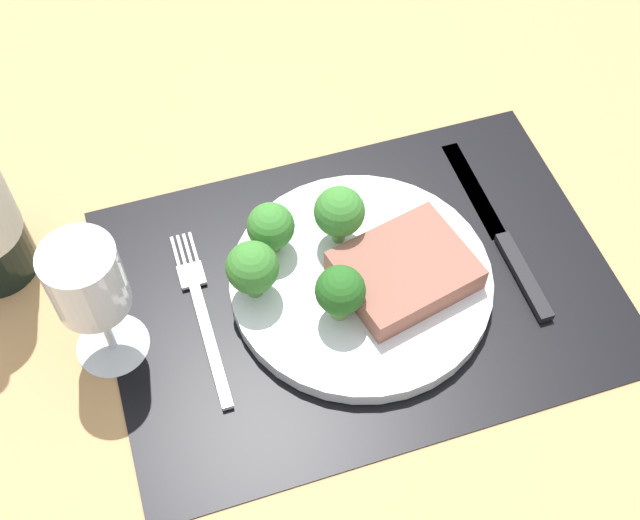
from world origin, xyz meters
TOP-DOWN VIEW (x-y plane):
  - ground_plane at (0.00, 0.00)cm, footprint 140.00×110.00cm
  - placemat at (0.00, 0.00)cm, footprint 47.17×33.33cm
  - plate at (0.00, 0.00)cm, footprint 24.52×24.52cm
  - steak at (3.68, -1.37)cm, footprint 13.45×11.79cm
  - broccoli_near_fork at (-3.20, -3.18)cm, footprint 4.45×4.45cm
  - broccoli_back_left at (-6.96, 5.68)cm, footprint 4.46×4.46cm
  - broccoli_center at (-0.64, 4.74)cm, footprint 4.75×4.75cm
  - broccoli_near_steak at (-9.80, 1.41)cm, footprint 4.78×4.78cm
  - fork at (-14.96, 1.42)cm, footprint 2.40×19.20cm
  - knife at (14.95, 0.53)cm, footprint 1.80×23.00cm
  - wine_glass at (-23.32, 0.82)cm, footprint 6.57×6.57cm

SIDE VIEW (x-z plane):
  - ground_plane at x=0.00cm, z-range -3.00..0.00cm
  - placemat at x=0.00cm, z-range 0.00..0.30cm
  - fork at x=-14.96cm, z-range 0.30..0.80cm
  - knife at x=14.95cm, z-range 0.20..1.00cm
  - plate at x=0.00cm, z-range 0.30..1.90cm
  - steak at x=3.68cm, z-range 1.90..4.48cm
  - broccoli_back_left at x=-6.96cm, z-range 2.35..7.90cm
  - broccoli_near_fork at x=-3.20cm, z-range 2.56..8.64cm
  - broccoli_near_steak at x=-9.80cm, z-range 2.54..8.82cm
  - broccoli_center at x=-0.64cm, z-range 2.71..9.28cm
  - wine_glass at x=-23.32cm, z-range 2.82..17.19cm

